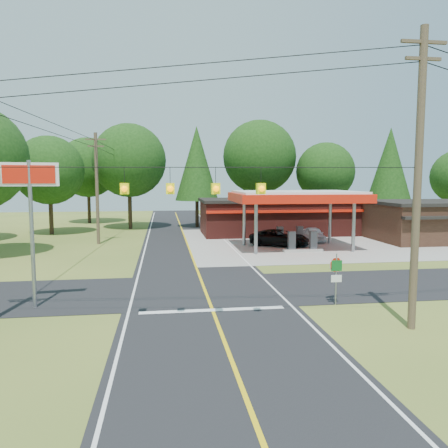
{
  "coord_description": "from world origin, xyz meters",
  "views": [
    {
      "loc": [
        -2.12,
        -22.5,
        5.84
      ],
      "look_at": [
        2.0,
        7.0,
        2.8
      ],
      "focal_mm": 35.0,
      "sensor_mm": 36.0,
      "label": 1
    }
  ],
  "objects": [
    {
      "name": "gas_canopy",
      "position": [
        9.0,
        13.0,
        4.27
      ],
      "size": [
        10.6,
        7.4,
        4.88
      ],
      "color": "gray",
      "rests_on": "ground"
    },
    {
      "name": "route_sign_post",
      "position": [
        5.8,
        -3.52,
        1.46
      ],
      "size": [
        0.5,
        0.1,
        2.43
      ],
      "color": "gray",
      "rests_on": "ground"
    },
    {
      "name": "convenience_store",
      "position": [
        10.0,
        22.98,
        1.92
      ],
      "size": [
        16.4,
        7.55,
        3.8
      ],
      "color": "#531C17",
      "rests_on": "ground"
    },
    {
      "name": "sedan_car",
      "position": [
        12.0,
        17.0,
        0.66
      ],
      "size": [
        4.11,
        4.11,
        1.32
      ],
      "primitive_type": "imported",
      "rotation": [
        0.0,
        0.0,
        -0.06
      ],
      "color": "white",
      "rests_on": "ground"
    },
    {
      "name": "utility_pole_north",
      "position": [
        -6.5,
        35.0,
        4.75
      ],
      "size": [
        0.3,
        0.3,
        9.5
      ],
      "color": "#473828",
      "rests_on": "ground"
    },
    {
      "name": "utility_pole_far_left",
      "position": [
        -8.0,
        18.0,
        5.2
      ],
      "size": [
        1.8,
        0.3,
        10.0
      ],
      "color": "#473828",
      "rests_on": "ground"
    },
    {
      "name": "ground",
      "position": [
        0.0,
        0.0,
        0.0
      ],
      "size": [
        120.0,
        120.0,
        0.0
      ],
      "primitive_type": "plane",
      "color": "#4D6323",
      "rests_on": "ground"
    },
    {
      "name": "main_highway",
      "position": [
        0.0,
        0.0,
        0.01
      ],
      "size": [
        8.0,
        120.0,
        0.02
      ],
      "primitive_type": "cube",
      "color": "black",
      "rests_on": "ground"
    },
    {
      "name": "big_stop_sign",
      "position": [
        -8.0,
        -2.01,
        4.96
      ],
      "size": [
        2.48,
        0.43,
        6.7
      ],
      "color": "gray",
      "rests_on": "ground"
    },
    {
      "name": "suv_car",
      "position": [
        8.02,
        14.5,
        0.73
      ],
      "size": [
        7.13,
        7.13,
        1.46
      ],
      "primitive_type": "imported",
      "rotation": [
        0.0,
        0.0,
        1.06
      ],
      "color": "black",
      "rests_on": "ground"
    },
    {
      "name": "lane_center_yellow",
      "position": [
        0.0,
        0.0,
        0.03
      ],
      "size": [
        0.15,
        110.0,
        0.0
      ],
      "primitive_type": "cube",
      "color": "yellow",
      "rests_on": "main_highway"
    },
    {
      "name": "utility_pole_near_right",
      "position": [
        7.5,
        -7.0,
        5.96
      ],
      "size": [
        1.8,
        0.3,
        11.5
      ],
      "color": "#473828",
      "rests_on": "ground"
    },
    {
      "name": "overhead_beacons",
      "position": [
        -1.0,
        -6.0,
        6.21
      ],
      "size": [
        17.04,
        2.04,
        1.03
      ],
      "color": "black",
      "rests_on": "ground"
    },
    {
      "name": "cross_road",
      "position": [
        0.0,
        0.0,
        0.01
      ],
      "size": [
        70.0,
        7.0,
        0.02
      ],
      "primitive_type": "cube",
      "color": "black",
      "rests_on": "ground"
    },
    {
      "name": "treeline_backdrop",
      "position": [
        0.82,
        24.01,
        7.49
      ],
      "size": [
        70.27,
        51.59,
        13.3
      ],
      "color": "#332316",
      "rests_on": "ground"
    },
    {
      "name": "octagonal_stop_sign",
      "position": [
        5.99,
        -3.01,
        1.62
      ],
      "size": [
        0.75,
        0.27,
        2.19
      ],
      "color": "gray",
      "rests_on": "ground"
    }
  ]
}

